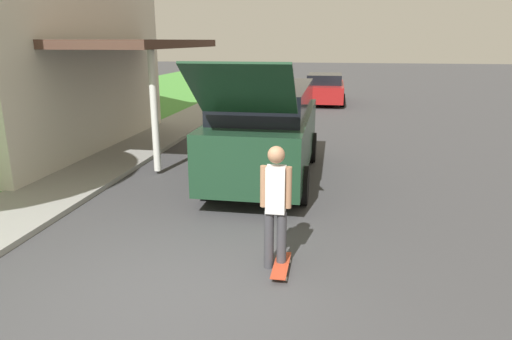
# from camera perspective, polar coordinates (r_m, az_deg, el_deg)

# --- Properties ---
(ground_plane) EXTENTS (120.00, 120.00, 0.00)m
(ground_plane) POSITION_cam_1_polar(r_m,az_deg,el_deg) (5.93, -10.36, -14.36)
(ground_plane) COLOR #3D3D3F
(sidewalk) EXTENTS (1.80, 80.00, 0.10)m
(sidewalk) POSITION_cam_1_polar(r_m,az_deg,el_deg) (12.44, -16.67, 1.68)
(sidewalk) COLOR gray
(sidewalk) RESTS_ON ground_plane
(suv_parked) EXTENTS (2.06, 5.84, 2.68)m
(suv_parked) POSITION_cam_1_polar(r_m,az_deg,el_deg) (9.99, 1.31, 5.19)
(suv_parked) COLOR #193823
(suv_parked) RESTS_ON ground_plane
(car_down_street) EXTENTS (1.95, 4.50, 1.40)m
(car_down_street) POSITION_cam_1_polar(r_m,az_deg,el_deg) (22.86, 8.55, 10.02)
(car_down_street) COLOR maroon
(car_down_street) RESTS_ON ground_plane
(skateboarder) EXTENTS (0.41, 0.22, 1.69)m
(skateboarder) POSITION_cam_1_polar(r_m,az_deg,el_deg) (5.94, 2.47, -4.09)
(skateboarder) COLOR #38383D
(skateboarder) RESTS_ON ground_plane
(skateboard) EXTENTS (0.21, 0.77, 0.10)m
(skateboard) POSITION_cam_1_polar(r_m,az_deg,el_deg) (6.20, 3.16, -11.84)
(skateboard) COLOR #B73D23
(skateboard) RESTS_ON ground_plane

